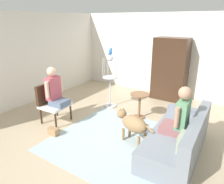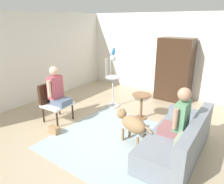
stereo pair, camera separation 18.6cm
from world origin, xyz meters
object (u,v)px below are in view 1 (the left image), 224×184
armoire_cabinet (170,69)px  round_end_table (140,103)px  person_on_armchair (55,90)px  couch (179,139)px  parrot (110,51)px  bird_cage_stand (110,80)px  handbag (54,131)px  person_on_couch (180,115)px  armchair (51,100)px  dog (133,123)px

armoire_cabinet → round_end_table: bearing=-94.3°
round_end_table → armoire_cabinet: size_ratio=0.34×
person_on_armchair → couch: bearing=7.7°
person_on_armchair → parrot: bearing=70.5°
couch → armoire_cabinet: size_ratio=1.06×
round_end_table → bird_cage_stand: bearing=167.8°
couch → handbag: couch is taller
couch → parrot: 2.82m
person_on_couch → person_on_armchair: (-2.75, -0.36, 0.05)m
round_end_table → armchair: bearing=-142.6°
armchair → handbag: (0.53, -0.46, -0.46)m
person_on_couch → dog: (-0.84, -0.13, -0.35)m
person_on_armchair → armoire_cabinet: armoire_cabinet is taller
dog → handbag: dog is taller
dog → couch: bearing=9.7°
couch → dog: couch is taller
person_on_armchair → bird_cage_stand: bearing=70.8°
person_on_armchair → dog: bearing=6.8°
armchair → handbag: bearing=-40.7°
armchair → round_end_table: size_ratio=1.45×
round_end_table → bird_cage_stand: size_ratio=0.44×
armoire_cabinet → handbag: armoire_cabinet is taller
parrot → handbag: (-0.14, -1.97, -1.47)m
person_on_armchair → round_end_table: bearing=39.7°
armchair → handbag: 0.84m
handbag → armoire_cabinet: bearing=69.8°
couch → person_on_couch: size_ratio=2.22×
dog → armoire_cabinet: armoire_cabinet is taller
parrot → handbag: parrot is taller
round_end_table → handbag: size_ratio=2.68×
couch → person_on_armchair: size_ratio=2.20×
couch → armchair: 2.97m
armoire_cabinet → handbag: (-1.28, -3.48, -0.84)m
dog → parrot: bearing=137.4°
person_on_armchair → dog: (1.91, 0.23, -0.40)m
round_end_table → parrot: bearing=167.7°
person_on_armchair → round_end_table: size_ratio=1.40×
bird_cage_stand → armoire_cabinet: 1.90m
parrot → armoire_cabinet: 1.99m
bird_cage_stand → handbag: size_ratio=6.11×
person_on_couch → armchair: bearing=-172.8°
person_on_couch → dog: bearing=-171.3°
person_on_armchair → parrot: parrot is taller
person_on_couch → person_on_armchair: person_on_armchair is taller
round_end_table → armoire_cabinet: 1.81m
handbag → armchair: bearing=139.3°
couch → armoire_cabinet: 2.93m
couch → bird_cage_stand: bird_cage_stand is taller
round_end_table → parrot: parrot is taller
armchair → person_on_armchair: size_ratio=1.03×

